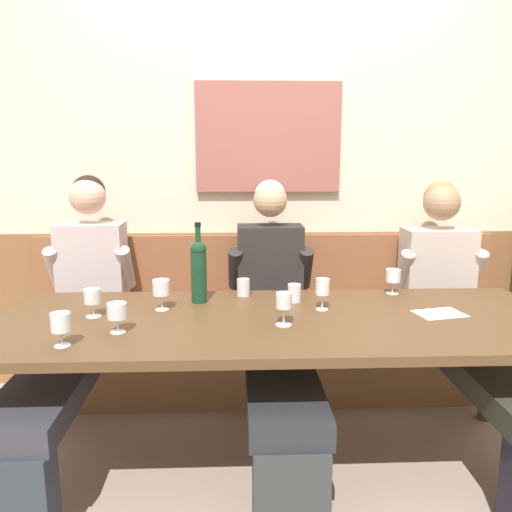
{
  "coord_description": "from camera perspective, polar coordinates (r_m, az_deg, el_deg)",
  "views": [
    {
      "loc": [
        -0.19,
        -2.11,
        1.44
      ],
      "look_at": [
        -0.08,
        0.43,
        0.93
      ],
      "focal_mm": 36.64,
      "sensor_mm": 36.0,
      "label": 1
    }
  ],
  "objects": [
    {
      "name": "wine_glass_near_bucket",
      "position": [
        2.74,
        14.73,
        -2.23
      ],
      "size": [
        0.07,
        0.07,
        0.13
      ],
      "color": "silver",
      "rests_on": "dining_table"
    },
    {
      "name": "wall_bench",
      "position": [
        3.16,
        1.24,
        -10.09
      ],
      "size": [
        2.77,
        0.42,
        0.94
      ],
      "color": "brown",
      "rests_on": "ground"
    },
    {
      "name": "wine_glass_right_end",
      "position": [
        2.4,
        7.28,
        -3.45
      ],
      "size": [
        0.06,
        0.06,
        0.15
      ],
      "color": "silver",
      "rests_on": "dining_table"
    },
    {
      "name": "wood_wainscot_panel",
      "position": [
        3.29,
        1.02,
        -5.61
      ],
      "size": [
        6.8,
        0.03,
        0.95
      ],
      "primitive_type": "cube",
      "color": "brown",
      "rests_on": "ground"
    },
    {
      "name": "person_right_seat",
      "position": [
        2.91,
        21.65,
        -5.83
      ],
      "size": [
        0.5,
        1.38,
        1.27
      ],
      "color": "#282433",
      "rests_on": "ground"
    },
    {
      "name": "water_tumbler_center",
      "position": [
        2.63,
        -1.39,
        -3.44
      ],
      "size": [
        0.07,
        0.07,
        0.09
      ],
      "primitive_type": "cylinder",
      "color": "silver",
      "rests_on": "dining_table"
    },
    {
      "name": "ground_plane",
      "position": [
        2.56,
        2.45,
        -23.01
      ],
      "size": [
        6.8,
        6.8,
        0.02
      ],
      "primitive_type": "cube",
      "color": "tan",
      "rests_on": "ground"
    },
    {
      "name": "wine_glass_left_end",
      "position": [
        2.17,
        -14.93,
        -5.97
      ],
      "size": [
        0.08,
        0.08,
        0.12
      ],
      "color": "silver",
      "rests_on": "dining_table"
    },
    {
      "name": "room_wall_back",
      "position": [
        3.2,
        1.03,
        10.76
      ],
      "size": [
        6.8,
        0.12,
        2.8
      ],
      "color": "beige",
      "rests_on": "ground"
    },
    {
      "name": "wine_glass_mid_right",
      "position": [
        2.08,
        -20.54,
        -6.96
      ],
      "size": [
        0.07,
        0.07,
        0.13
      ],
      "color": "silver",
      "rests_on": "dining_table"
    },
    {
      "name": "wine_bottle_clear_water",
      "position": [
        2.51,
        -6.28,
        -1.42
      ],
      "size": [
        0.08,
        0.08,
        0.39
      ],
      "color": "#163B23",
      "rests_on": "dining_table"
    },
    {
      "name": "dining_table",
      "position": [
        2.32,
        2.44,
        -8.31
      ],
      "size": [
        2.47,
        0.92,
        0.72
      ],
      "color": "#533922",
      "rests_on": "ground"
    },
    {
      "name": "person_center_right_seat",
      "position": [
        2.66,
        2.08,
        -6.74
      ],
      "size": [
        0.47,
        1.37,
        1.28
      ],
      "color": "#313637",
      "rests_on": "ground"
    },
    {
      "name": "wine_glass_mid_left",
      "position": [
        2.4,
        -17.41,
        -4.38
      ],
      "size": [
        0.07,
        0.07,
        0.13
      ],
      "color": "silver",
      "rests_on": "dining_table"
    },
    {
      "name": "water_tumbler_left",
      "position": [
        2.53,
        4.21,
        -4.05
      ],
      "size": [
        0.06,
        0.06,
        0.09
      ],
      "primitive_type": "cylinder",
      "color": "silver",
      "rests_on": "dining_table"
    },
    {
      "name": "wine_glass_by_bottle",
      "position": [
        2.18,
        3.06,
        -5.12
      ],
      "size": [
        0.07,
        0.07,
        0.14
      ],
      "color": "silver",
      "rests_on": "dining_table"
    },
    {
      "name": "person_center_left_seat",
      "position": [
        2.78,
        -19.2,
        -6.12
      ],
      "size": [
        0.47,
        1.37,
        1.31
      ],
      "color": "#2B343D",
      "rests_on": "ground"
    },
    {
      "name": "tasting_sheet_left_guest",
      "position": [
        2.5,
        19.4,
        -5.94
      ],
      "size": [
        0.24,
        0.19,
        0.0
      ],
      "primitive_type": "cube",
      "rotation": [
        0.0,
        0.0,
        0.22
      ],
      "color": "white",
      "rests_on": "dining_table"
    },
    {
      "name": "wine_glass_center_rear",
      "position": [
        2.42,
        -10.31,
        -3.47
      ],
      "size": [
        0.08,
        0.08,
        0.14
      ],
      "color": "silver",
      "rests_on": "dining_table"
    }
  ]
}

